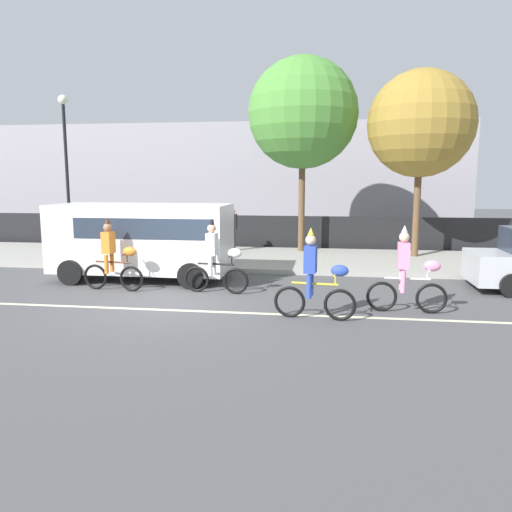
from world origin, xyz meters
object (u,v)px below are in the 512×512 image
at_px(street_lamp_post, 66,150).
at_px(parked_van_white, 144,236).
at_px(parade_cyclist_orange, 113,259).
at_px(parade_cyclist_cobalt, 316,280).
at_px(parade_cyclist_pink, 408,275).
at_px(pedestrian_onlooker, 233,228).
at_px(parade_cyclist_zebra, 216,261).

bearing_deg(street_lamp_post, parked_van_white, -43.61).
bearing_deg(street_lamp_post, parade_cyclist_orange, -53.56).
height_order(parade_cyclist_orange, parade_cyclist_cobalt, same).
bearing_deg(parade_cyclist_pink, pedestrian_onlooker, 124.56).
xyz_separation_m(parade_cyclist_cobalt, parade_cyclist_pink, (1.97, 0.81, 0.00)).
relative_size(parade_cyclist_cobalt, pedestrian_onlooker, 1.19).
height_order(parade_cyclist_orange, parade_cyclist_pink, same).
bearing_deg(parade_cyclist_zebra, parade_cyclist_orange, -178.19).
bearing_deg(pedestrian_onlooker, parade_cyclist_orange, -106.29).
bearing_deg(parade_cyclist_pink, parade_cyclist_cobalt, -157.63).
distance_m(parade_cyclist_pink, parked_van_white, 7.44).
relative_size(parade_cyclist_pink, street_lamp_post, 0.33).
bearing_deg(pedestrian_onlooker, parade_cyclist_pink, -55.44).
bearing_deg(parade_cyclist_orange, parade_cyclist_cobalt, -20.53).
height_order(parked_van_white, street_lamp_post, street_lamp_post).
bearing_deg(parade_cyclist_orange, parked_van_white, 77.58).
distance_m(parade_cyclist_orange, parked_van_white, 1.56).
bearing_deg(parade_cyclist_cobalt, parade_cyclist_pink, 22.37).
bearing_deg(parade_cyclist_cobalt, pedestrian_onlooker, 111.47).
bearing_deg(street_lamp_post, parade_cyclist_zebra, -39.47).
xyz_separation_m(parade_cyclist_zebra, parade_cyclist_pink, (4.54, -1.26, 0.00)).
distance_m(parade_cyclist_orange, parade_cyclist_pink, 7.37).
distance_m(parade_cyclist_zebra, pedestrian_onlooker, 6.56).
distance_m(parade_cyclist_zebra, street_lamp_post, 9.77).
bearing_deg(parade_cyclist_cobalt, street_lamp_post, 140.67).
height_order(parade_cyclist_orange, parade_cyclist_zebra, same).
distance_m(street_lamp_post, pedestrian_onlooker, 7.02).
distance_m(parade_cyclist_cobalt, parade_cyclist_pink, 2.14).
relative_size(parade_cyclist_cobalt, parade_cyclist_pink, 1.00).
distance_m(parade_cyclist_zebra, parade_cyclist_pink, 4.71).
relative_size(parked_van_white, pedestrian_onlooker, 3.09).
bearing_deg(parade_cyclist_pink, parade_cyclist_orange, 170.85).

